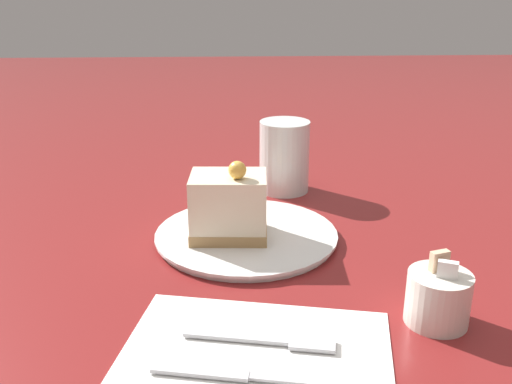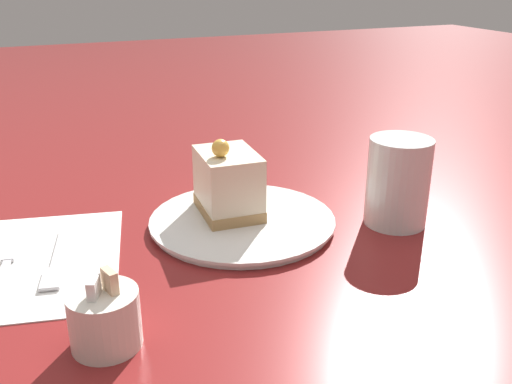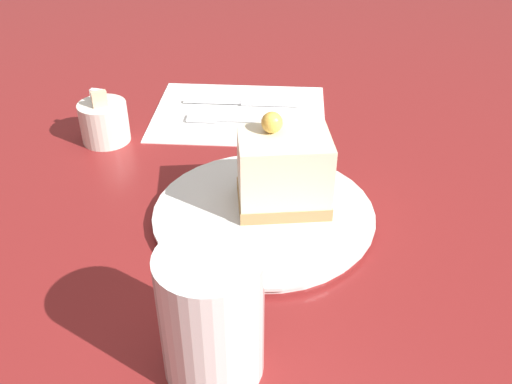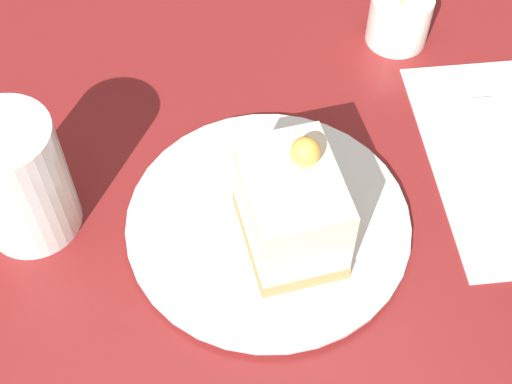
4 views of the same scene
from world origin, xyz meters
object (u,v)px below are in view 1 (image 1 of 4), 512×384
fork (273,340)px  drinking_glass (284,157)px  plate (246,235)px  sugar_bowl (438,297)px  cake_slice (229,206)px  knife (230,374)px

fork → drinking_glass: 0.45m
plate → sugar_bowl: bearing=42.3°
drinking_glass → fork: bearing=-6.9°
cake_slice → drinking_glass: bearing=158.7°
drinking_glass → knife: bearing=-11.0°
knife → fork: bearing=150.9°
cake_slice → knife: 0.29m
cake_slice → fork: bearing=13.2°
fork → sugar_bowl: size_ratio=1.94×
fork → knife: bearing=-29.1°
sugar_bowl → drinking_glass: size_ratio=0.65×
cake_slice → sugar_bowl: 0.29m
plate → cake_slice: bearing=-64.7°
fork → sugar_bowl: bearing=111.7°
fork → knife: size_ratio=0.84×
plate → fork: (0.24, 0.02, -0.00)m
sugar_bowl → knife: bearing=-69.3°
cake_slice → sugar_bowl: cake_slice is taller
fork → knife: 0.06m
fork → knife: (0.05, -0.04, -0.00)m
fork → sugar_bowl: sugar_bowl is taller
knife → sugar_bowl: sugar_bowl is taller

